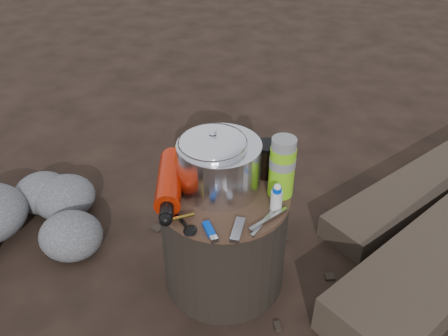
% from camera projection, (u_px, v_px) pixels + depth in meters
% --- Properties ---
extents(ground, '(60.00, 60.00, 0.00)m').
position_uv_depth(ground, '(224.00, 277.00, 1.68)').
color(ground, black).
rests_on(ground, ground).
extents(stump, '(0.41, 0.41, 0.38)m').
position_uv_depth(stump, '(224.00, 238.00, 1.57)').
color(stump, black).
rests_on(stump, ground).
extents(log_small, '(0.90, 1.02, 0.10)m').
position_uv_depth(log_small, '(426.00, 184.00, 2.05)').
color(log_small, '#392E25').
rests_on(log_small, ground).
extents(foil_windscreen, '(0.26, 0.26, 0.16)m').
position_uv_depth(foil_windscreen, '(219.00, 166.00, 1.45)').
color(foil_windscreen, silver).
rests_on(foil_windscreen, stump).
extents(camping_pot, '(0.20, 0.20, 0.20)m').
position_uv_depth(camping_pot, '(213.00, 161.00, 1.43)').
color(camping_pot, white).
rests_on(camping_pot, stump).
extents(fuel_bottle, '(0.16, 0.33, 0.08)m').
position_uv_depth(fuel_bottle, '(170.00, 181.00, 1.45)').
color(fuel_bottle, '#B71D06').
rests_on(fuel_bottle, stump).
extents(thermos, '(0.08, 0.08, 0.20)m').
position_uv_depth(thermos, '(282.00, 167.00, 1.41)').
color(thermos, '#78CC17').
rests_on(thermos, stump).
extents(travel_mug, '(0.08, 0.08, 0.12)m').
position_uv_depth(travel_mug, '(267.00, 159.00, 1.52)').
color(travel_mug, black).
rests_on(travel_mug, stump).
extents(stuff_sack, '(0.17, 0.14, 0.12)m').
position_uv_depth(stuff_sack, '(200.00, 151.00, 1.55)').
color(stuff_sack, '#F5B402').
rests_on(stuff_sack, stump).
extents(food_pouch, '(0.10, 0.03, 0.12)m').
position_uv_depth(food_pouch, '(230.00, 147.00, 1.57)').
color(food_pouch, navy).
rests_on(food_pouch, stump).
extents(lighter, '(0.06, 0.08, 0.01)m').
position_uv_depth(lighter, '(209.00, 229.00, 1.32)').
color(lighter, '#0038C3').
rests_on(lighter, stump).
extents(multitool, '(0.03, 0.10, 0.01)m').
position_uv_depth(multitool, '(238.00, 230.00, 1.32)').
color(multitool, '#A2A2A7').
rests_on(multitool, stump).
extents(pot_grabber, '(0.10, 0.15, 0.01)m').
position_uv_depth(pot_grabber, '(264.00, 220.00, 1.35)').
color(pot_grabber, '#A2A2A7').
rests_on(pot_grabber, stump).
extents(spork, '(0.13, 0.13, 0.01)m').
position_uv_depth(spork, '(179.00, 217.00, 1.36)').
color(spork, black).
rests_on(spork, stump).
extents(squeeze_bottle, '(0.03, 0.03, 0.08)m').
position_uv_depth(squeeze_bottle, '(276.00, 198.00, 1.38)').
color(squeeze_bottle, silver).
rests_on(squeeze_bottle, stump).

